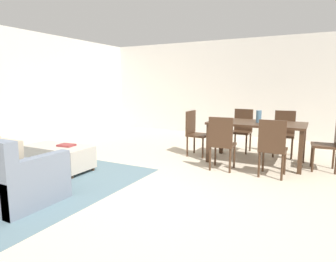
% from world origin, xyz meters
% --- Properties ---
extents(ground_plane, '(10.80, 10.80, 0.00)m').
position_xyz_m(ground_plane, '(0.00, 0.00, 0.00)').
color(ground_plane, beige).
extents(wall_back, '(9.00, 0.12, 2.70)m').
position_xyz_m(wall_back, '(0.00, 5.00, 1.35)').
color(wall_back, silver).
rests_on(wall_back, ground_plane).
extents(area_rug, '(3.00, 2.80, 0.01)m').
position_xyz_m(area_rug, '(-2.17, -0.45, 0.00)').
color(area_rug, slate).
rests_on(area_rug, ground_plane).
extents(ottoman_table, '(1.17, 0.57, 0.42)m').
position_xyz_m(ottoman_table, '(-2.17, 0.14, 0.24)').
color(ottoman_table, '#B7AD9E').
rests_on(ottoman_table, ground_plane).
extents(dining_table, '(1.69, 0.92, 0.76)m').
position_xyz_m(dining_table, '(0.69, 2.22, 0.67)').
color(dining_table, '#422B1C').
rests_on(dining_table, ground_plane).
extents(dining_chair_near_left, '(0.42, 0.42, 0.92)m').
position_xyz_m(dining_chair_near_left, '(0.28, 1.42, 0.52)').
color(dining_chair_near_left, '#422B1C').
rests_on(dining_chair_near_left, ground_plane).
extents(dining_chair_near_right, '(0.40, 0.40, 0.92)m').
position_xyz_m(dining_chair_near_right, '(1.09, 1.42, 0.52)').
color(dining_chair_near_right, '#422B1C').
rests_on(dining_chair_near_right, ground_plane).
extents(dining_chair_far_left, '(0.41, 0.41, 0.92)m').
position_xyz_m(dining_chair_far_left, '(0.23, 3.04, 0.52)').
color(dining_chair_far_left, '#422B1C').
rests_on(dining_chair_far_left, ground_plane).
extents(dining_chair_far_right, '(0.42, 0.42, 0.92)m').
position_xyz_m(dining_chair_far_right, '(1.09, 3.04, 0.52)').
color(dining_chair_far_right, '#422B1C').
rests_on(dining_chair_far_right, ground_plane).
extents(dining_chair_head_east, '(0.43, 0.43, 0.92)m').
position_xyz_m(dining_chair_head_east, '(1.90, 2.23, 0.52)').
color(dining_chair_head_east, '#422B1C').
rests_on(dining_chair_head_east, ground_plane).
extents(dining_chair_head_west, '(0.41, 0.41, 0.92)m').
position_xyz_m(dining_chair_head_west, '(-0.53, 2.20, 0.52)').
color(dining_chair_head_west, '#422B1C').
rests_on(dining_chair_head_west, ground_plane).
extents(vase_centerpiece, '(0.09, 0.09, 0.22)m').
position_xyz_m(vase_centerpiece, '(0.72, 2.19, 0.87)').
color(vase_centerpiece, slate).
rests_on(vase_centerpiece, dining_table).
extents(book_on_ottoman, '(0.28, 0.23, 0.03)m').
position_xyz_m(book_on_ottoman, '(-2.03, 0.19, 0.44)').
color(book_on_ottoman, maroon).
rests_on(book_on_ottoman, ottoman_table).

